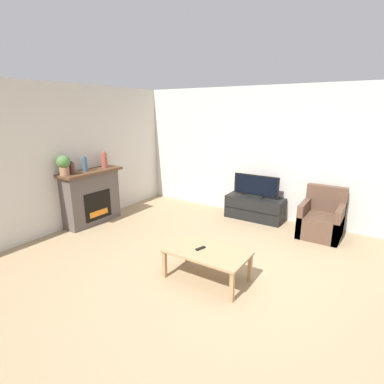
% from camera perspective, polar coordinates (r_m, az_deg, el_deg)
% --- Properties ---
extents(ground_plane, '(24.00, 24.00, 0.00)m').
position_cam_1_polar(ground_plane, '(4.20, 6.01, -16.75)').
color(ground_plane, '#9E8460').
extents(wall_back, '(12.00, 0.06, 2.70)m').
position_cam_1_polar(wall_back, '(6.30, 18.31, 6.60)').
color(wall_back, beige).
rests_on(wall_back, ground).
extents(wall_left, '(0.06, 12.00, 2.70)m').
position_cam_1_polar(wall_left, '(6.04, -24.51, 5.64)').
color(wall_left, beige).
rests_on(wall_left, ground).
extents(fireplace, '(0.49, 1.27, 1.08)m').
position_cam_1_polar(fireplace, '(6.33, -18.61, -0.80)').
color(fireplace, '#564C47').
rests_on(fireplace, ground).
extents(mantel_vase_left, '(0.09, 0.09, 0.24)m').
position_cam_1_polar(mantel_vase_left, '(5.95, -21.89, 4.27)').
color(mantel_vase_left, '#512D23').
rests_on(mantel_vase_left, fireplace).
extents(mantel_vase_centre_left, '(0.09, 0.09, 0.30)m').
position_cam_1_polar(mantel_vase_centre_left, '(6.11, -19.75, 5.05)').
color(mantel_vase_centre_left, '#385670').
rests_on(mantel_vase_centre_left, fireplace).
extents(mantel_vase_right, '(0.13, 0.13, 0.34)m').
position_cam_1_polar(mantel_vase_right, '(6.41, -16.39, 5.90)').
color(mantel_vase_right, '#994C3D').
rests_on(mantel_vase_right, fireplace).
extents(potted_plant, '(0.23, 0.23, 0.37)m').
position_cam_1_polar(potted_plant, '(5.85, -23.25, 4.90)').
color(potted_plant, '#936B4C').
rests_on(potted_plant, fireplace).
extents(tv_stand, '(1.19, 0.48, 0.48)m').
position_cam_1_polar(tv_stand, '(6.43, 11.86, -2.98)').
color(tv_stand, black).
rests_on(tv_stand, ground).
extents(tv, '(0.96, 0.18, 0.47)m').
position_cam_1_polar(tv, '(6.30, 12.07, 0.94)').
color(tv, black).
rests_on(tv, tv_stand).
extents(armchair, '(0.70, 0.76, 0.88)m').
position_cam_1_polar(armchair, '(5.95, 23.41, -4.99)').
color(armchair, brown).
rests_on(armchair, ground).
extents(coffee_table, '(1.09, 0.63, 0.42)m').
position_cam_1_polar(coffee_table, '(4.08, 2.87, -11.72)').
color(coffee_table, '#A37F56').
rests_on(coffee_table, ground).
extents(remote, '(0.08, 0.16, 0.02)m').
position_cam_1_polar(remote, '(4.10, 1.64, -10.68)').
color(remote, black).
rests_on(remote, coffee_table).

